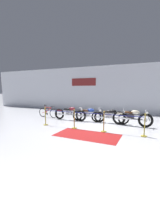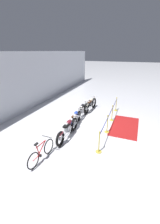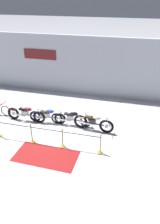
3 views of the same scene
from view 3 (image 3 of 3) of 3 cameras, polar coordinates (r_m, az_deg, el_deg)
The scene contains 11 objects.
ground_plane at distance 12.24m, azimuth -6.30°, elevation -4.65°, with size 120.00×120.00×0.00m, color silver.
back_wall at distance 15.79m, azimuth -0.25°, elevation 11.89°, with size 28.00×0.29×4.20m.
motorcycle_maroon_0 at distance 13.14m, azimuth -13.92°, elevation -0.47°, with size 2.42×0.62×0.95m.
motorcycle_blue_1 at distance 12.73m, azimuth -8.48°, elevation -0.99°, with size 2.19×0.62×0.92m.
motorcycle_black_2 at distance 12.36m, azimuth -2.32°, elevation -1.60°, with size 2.36×0.62×0.91m.
motorcycle_cream_3 at distance 11.91m, azimuth 3.54°, elevation -2.78°, with size 2.28×0.62×0.98m.
stanchion_far_left at distance 11.31m, azimuth -14.13°, elevation -4.56°, with size 5.50×0.28×1.05m.
stanchion_mid_left at distance 11.34m, azimuth -12.46°, elevation -6.10°, with size 0.28×0.28×1.05m.
stanchion_mid_right at distance 10.78m, azimuth -4.55°, elevation -7.48°, with size 0.28×0.28×1.05m.
stanchion_far_right at distance 10.42m, azimuth 5.33°, elevation -8.99°, with size 0.28×0.28×1.05m.
floor_banner at distance 10.53m, azimuth -8.87°, elevation -11.28°, with size 2.96×1.54×0.01m, color maroon.
Camera 3 is at (3.82, -9.47, 6.75)m, focal length 35.00 mm.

